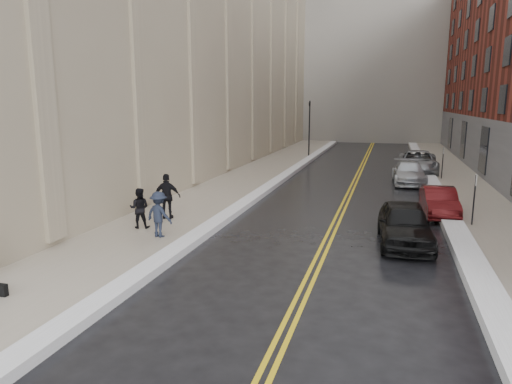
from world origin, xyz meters
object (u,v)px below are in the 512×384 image
Objects in this scene: car_black at (405,224)px; pedestrian_a at (139,208)px; car_silver_near at (409,173)px; pedestrian_c at (167,196)px; car_silver_far at (418,162)px; car_maroon at (439,202)px; pedestrian_b at (159,214)px.

pedestrian_a is (-10.01, -1.19, 0.19)m from car_black.
pedestrian_c is (-10.22, -12.92, 0.43)m from car_silver_near.
car_silver_far is 3.03× the size of pedestrian_c.
pedestrian_c is (-11.23, -4.45, 0.48)m from car_maroon.
pedestrian_a is at bearing -176.91° from car_black.
pedestrian_c reaches higher than pedestrian_b.
pedestrian_c reaches higher than pedestrian_a.
car_black is 10.08m from pedestrian_a.
car_silver_far reaches higher than car_silver_near.
car_black is 8.93m from pedestrian_b.
car_silver_near is at bearing -141.23° from pedestrian_c.
car_black is 13.37m from car_silver_near.
car_silver_far is at bearing 88.43° from car_maroon.
car_silver_far is (1.34, 17.95, 0.05)m from car_black.
car_black reaches higher than car_silver_near.
pedestrian_a is at bearing -155.06° from car_maroon.
car_black is at bearing -110.84° from car_maroon.
pedestrian_c is at bearing -161.11° from car_maroon.
car_maroon is 8.53m from car_silver_near.
pedestrian_c is at bearing 173.67° from car_black.
pedestrian_c is (-9.63, 0.44, 0.36)m from car_black.
car_silver_near is 0.81× the size of car_silver_far.
car_silver_near is 2.78× the size of pedestrian_b.
car_black is at bearing 170.50° from pedestrian_a.
car_silver_far is 22.38m from pedestrian_b.
car_black is 2.31× the size of pedestrian_c.
car_silver_far is (-0.26, 13.06, 0.17)m from car_maroon.
car_maroon is at bearing -132.20° from pedestrian_b.
pedestrian_c is at bearing -131.01° from car_silver_near.
pedestrian_b is at bearing -170.31° from car_black.
car_maroon is at bearing 68.17° from car_black.
pedestrian_b reaches higher than car_silver_far.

